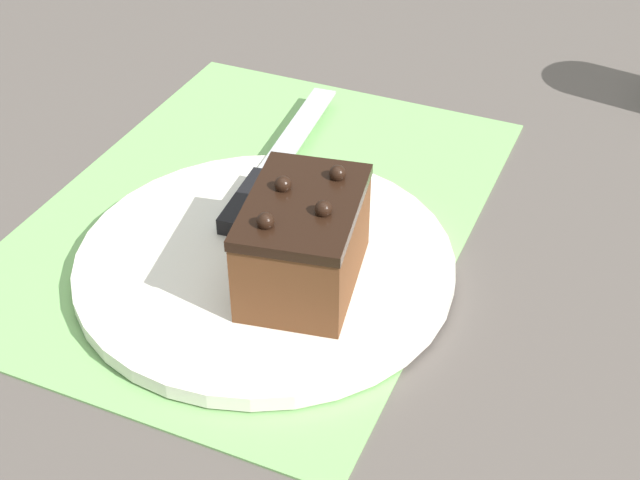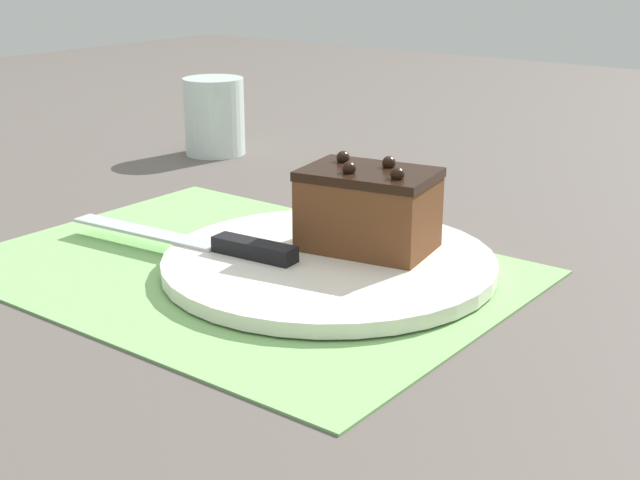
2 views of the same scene
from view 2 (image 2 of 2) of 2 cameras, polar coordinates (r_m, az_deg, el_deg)
name	(u,v)px [view 2 (image 2 of 2)]	position (r m, az deg, el deg)	size (l,w,h in m)	color
ground_plane	(243,271)	(0.78, -4.98, -1.98)	(3.00, 3.00, 0.00)	#544C47
placemat_woven	(243,269)	(0.78, -4.98, -1.84)	(0.46, 0.34, 0.00)	#7AB266
cake_plate	(329,263)	(0.77, 0.59, -1.48)	(0.29, 0.29, 0.01)	white
chocolate_cake	(368,209)	(0.77, 3.12, 2.01)	(0.12, 0.10, 0.08)	brown
serving_knife	(215,243)	(0.79, -6.74, -0.22)	(0.25, 0.04, 0.01)	black
drinking_glass	(214,116)	(1.21, -6.78, 7.87)	(0.08, 0.08, 0.10)	silver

